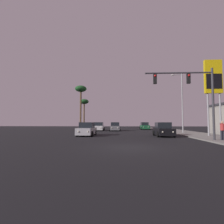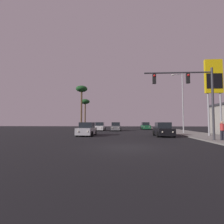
# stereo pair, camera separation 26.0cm
# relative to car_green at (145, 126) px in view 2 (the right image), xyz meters

# --- Properties ---
(ground_plane) EXTENTS (120.00, 120.00, 0.00)m
(ground_plane) POSITION_rel_car_green_xyz_m (-4.96, -29.24, -0.76)
(ground_plane) COLOR black
(sidewalk_right) EXTENTS (5.00, 60.00, 0.12)m
(sidewalk_right) POSITION_rel_car_green_xyz_m (4.54, -19.24, -0.70)
(sidewalk_right) COLOR gray
(sidewalk_right) RESTS_ON ground
(car_green) EXTENTS (2.04, 4.32, 1.68)m
(car_green) POSITION_rel_car_green_xyz_m (0.00, 0.00, 0.00)
(car_green) COLOR #195933
(car_green) RESTS_ON ground
(car_black) EXTENTS (2.04, 4.31, 1.68)m
(car_black) POSITION_rel_car_green_xyz_m (-0.40, -19.73, 0.00)
(car_black) COLOR black
(car_black) RESTS_ON ground
(car_white) EXTENTS (2.04, 4.32, 1.68)m
(car_white) POSITION_rel_car_green_xyz_m (-9.92, -6.04, 0.00)
(car_white) COLOR silver
(car_white) RESTS_ON ground
(car_silver) EXTENTS (2.04, 4.34, 1.68)m
(car_silver) POSITION_rel_car_green_xyz_m (-9.79, -19.27, 0.00)
(car_silver) COLOR #B7B7BC
(car_silver) RESTS_ON ground
(car_grey) EXTENTS (2.04, 4.31, 1.68)m
(car_grey) POSITION_rel_car_green_xyz_m (-6.64, -6.57, 0.00)
(car_grey) COLOR slate
(car_grey) RESTS_ON ground
(traffic_light_mast) EXTENTS (6.15, 0.36, 6.50)m
(traffic_light_mast) POSITION_rel_car_green_xyz_m (1.11, -25.10, 3.90)
(traffic_light_mast) COLOR #38383D
(traffic_light_mast) RESTS_ON sidewalk_right
(street_lamp) EXTENTS (1.74, 0.24, 9.00)m
(street_lamp) POSITION_rel_car_green_xyz_m (3.69, -14.31, 4.36)
(street_lamp) COLOR #99999E
(street_lamp) RESTS_ON sidewalk_right
(gas_station_sign) EXTENTS (2.00, 0.42, 9.00)m
(gas_station_sign) POSITION_rel_car_green_xyz_m (5.49, -20.08, 5.86)
(gas_station_sign) COLOR #99999E
(gas_station_sign) RESTS_ON sidewalk_right
(pedestrian_on_sidewalk) EXTENTS (0.34, 0.32, 1.67)m
(pedestrian_on_sidewalk) POSITION_rel_car_green_xyz_m (3.46, -25.20, 0.27)
(pedestrian_on_sidewalk) COLOR #23232D
(pedestrian_on_sidewalk) RESTS_ON sidewalk_right
(palm_tree_far) EXTENTS (2.40, 2.40, 7.86)m
(palm_tree_far) POSITION_rel_car_green_xyz_m (-15.31, 4.76, 6.04)
(palm_tree_far) COLOR brown
(palm_tree_far) RESTS_ON ground
(palm_tree_mid) EXTENTS (2.40, 2.40, 9.37)m
(palm_tree_mid) POSITION_rel_car_green_xyz_m (-13.90, -5.24, 7.39)
(palm_tree_mid) COLOR brown
(palm_tree_mid) RESTS_ON ground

